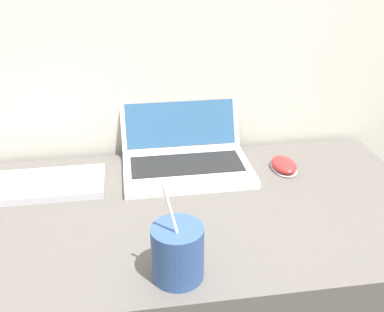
# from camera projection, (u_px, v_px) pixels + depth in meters

# --- Properties ---
(laptop) EXTENTS (0.36, 0.33, 0.22)m
(laptop) POSITION_uv_depth(u_px,v_px,m) (186.00, 149.00, 1.32)
(laptop) COLOR silver
(laptop) RESTS_ON desk
(drink_cup) EXTENTS (0.10, 0.10, 0.22)m
(drink_cup) POSITION_uv_depth(u_px,v_px,m) (178.00, 252.00, 0.88)
(drink_cup) COLOR #33518C
(drink_cup) RESTS_ON desk
(computer_mouse) EXTENTS (0.07, 0.11, 0.03)m
(computer_mouse) POSITION_uv_depth(u_px,v_px,m) (284.00, 165.00, 1.31)
(computer_mouse) COLOR #B2B2B7
(computer_mouse) RESTS_ON desk
(external_keyboard) EXTENTS (0.45, 0.16, 0.02)m
(external_keyboard) POSITION_uv_depth(u_px,v_px,m) (20.00, 187.00, 1.20)
(external_keyboard) COLOR silver
(external_keyboard) RESTS_ON desk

